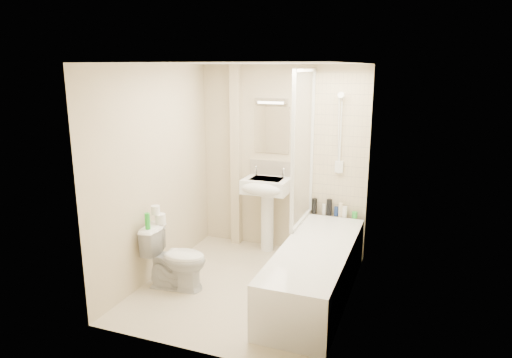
% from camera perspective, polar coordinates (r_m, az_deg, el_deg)
% --- Properties ---
extents(floor, '(2.50, 2.50, 0.00)m').
position_cam_1_polar(floor, '(5.19, -1.18, -13.30)').
color(floor, beige).
rests_on(floor, ground).
extents(wall_back, '(2.20, 0.02, 2.40)m').
position_cam_1_polar(wall_back, '(5.91, 3.27, 2.44)').
color(wall_back, beige).
rests_on(wall_back, ground).
extents(wall_left, '(0.02, 2.50, 2.40)m').
position_cam_1_polar(wall_left, '(5.26, -12.44, 0.71)').
color(wall_left, beige).
rests_on(wall_left, ground).
extents(wall_right, '(0.02, 2.50, 2.40)m').
position_cam_1_polar(wall_right, '(4.48, 11.92, -1.54)').
color(wall_right, beige).
rests_on(wall_right, ground).
extents(ceiling, '(2.20, 2.50, 0.02)m').
position_cam_1_polar(ceiling, '(4.62, -1.33, 14.26)').
color(ceiling, white).
rests_on(ceiling, wall_back).
extents(tile_back, '(0.70, 0.01, 1.75)m').
position_cam_1_polar(tile_back, '(5.68, 10.51, 4.08)').
color(tile_back, beige).
rests_on(tile_back, wall_back).
extents(tile_right, '(0.01, 2.10, 1.75)m').
position_cam_1_polar(tile_right, '(4.50, 12.06, 1.46)').
color(tile_right, beige).
rests_on(tile_right, wall_right).
extents(pipe_boxing, '(0.12, 0.12, 2.40)m').
position_cam_1_polar(pipe_boxing, '(6.07, -2.51, 2.75)').
color(pipe_boxing, beige).
rests_on(pipe_boxing, ground).
extents(splashback, '(0.60, 0.02, 0.30)m').
position_cam_1_polar(splashback, '(5.98, 1.96, 0.92)').
color(splashback, beige).
rests_on(splashback, wall_back).
extents(mirror, '(0.46, 0.01, 0.60)m').
position_cam_1_polar(mirror, '(5.88, 2.00, 6.15)').
color(mirror, white).
rests_on(mirror, wall_back).
extents(strip_light, '(0.42, 0.07, 0.07)m').
position_cam_1_polar(strip_light, '(5.82, 1.96, 9.74)').
color(strip_light, silver).
rests_on(strip_light, wall_back).
extents(bathtub, '(0.70, 2.10, 0.55)m').
position_cam_1_polar(bathtub, '(4.92, 7.42, -11.25)').
color(bathtub, white).
rests_on(bathtub, ground).
extents(shower_screen, '(0.04, 0.92, 1.80)m').
position_cam_1_polar(shower_screen, '(5.33, 5.96, 3.87)').
color(shower_screen, white).
rests_on(shower_screen, bathtub).
extents(shower_fixture, '(0.10, 0.16, 0.99)m').
position_cam_1_polar(shower_fixture, '(5.62, 10.47, 5.22)').
color(shower_fixture, white).
rests_on(shower_fixture, wall_back).
extents(pedestal_sink, '(0.58, 0.52, 1.11)m').
position_cam_1_polar(pedestal_sink, '(5.83, 1.23, -1.90)').
color(pedestal_sink, white).
rests_on(pedestal_sink, ground).
extents(bottle_black_a, '(0.07, 0.07, 0.20)m').
position_cam_1_polar(bottle_black_a, '(5.84, 7.30, -3.37)').
color(bottle_black_a, black).
rests_on(bottle_black_a, bathtub).
extents(bottle_white_a, '(0.05, 0.05, 0.14)m').
position_cam_1_polar(bottle_white_a, '(5.83, 8.51, -3.77)').
color(bottle_white_a, silver).
rests_on(bottle_white_a, bathtub).
extents(bottle_black_b, '(0.07, 0.07, 0.21)m').
position_cam_1_polar(bottle_black_b, '(5.80, 9.14, -3.51)').
color(bottle_black_b, black).
rests_on(bottle_black_b, bathtub).
extents(bottle_blue, '(0.05, 0.05, 0.12)m').
position_cam_1_polar(bottle_blue, '(5.80, 9.99, -4.00)').
color(bottle_blue, navy).
rests_on(bottle_blue, bathtub).
extents(bottle_cream, '(0.06, 0.06, 0.17)m').
position_cam_1_polar(bottle_cream, '(5.78, 10.55, -3.80)').
color(bottle_cream, beige).
rests_on(bottle_cream, bathtub).
extents(bottle_white_b, '(0.06, 0.06, 0.13)m').
position_cam_1_polar(bottle_white_b, '(5.78, 11.03, -4.03)').
color(bottle_white_b, white).
rests_on(bottle_white_b, bathtub).
extents(bottle_green, '(0.07, 0.07, 0.08)m').
position_cam_1_polar(bottle_green, '(5.77, 12.24, -4.41)').
color(bottle_green, green).
rests_on(bottle_green, bathtub).
extents(toilet, '(0.53, 0.76, 0.69)m').
position_cam_1_polar(toilet, '(5.11, -10.01, -9.68)').
color(toilet, white).
rests_on(toilet, ground).
extents(toilet_roll_lower, '(0.12, 0.12, 0.11)m').
position_cam_1_polar(toilet_roll_lower, '(5.13, -11.87, -4.88)').
color(toilet_roll_lower, white).
rests_on(toilet_roll_lower, toilet).
extents(toilet_roll_upper, '(0.10, 0.10, 0.10)m').
position_cam_1_polar(toilet_roll_upper, '(5.10, -12.46, -3.80)').
color(toilet_roll_upper, white).
rests_on(toilet_roll_upper, toilet_roll_lower).
extents(green_bottle, '(0.05, 0.05, 0.18)m').
position_cam_1_polar(green_bottle, '(4.98, -13.41, -5.14)').
color(green_bottle, green).
rests_on(green_bottle, toilet).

